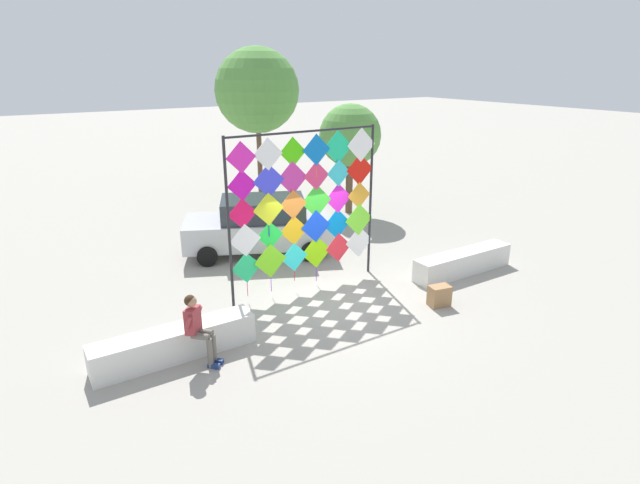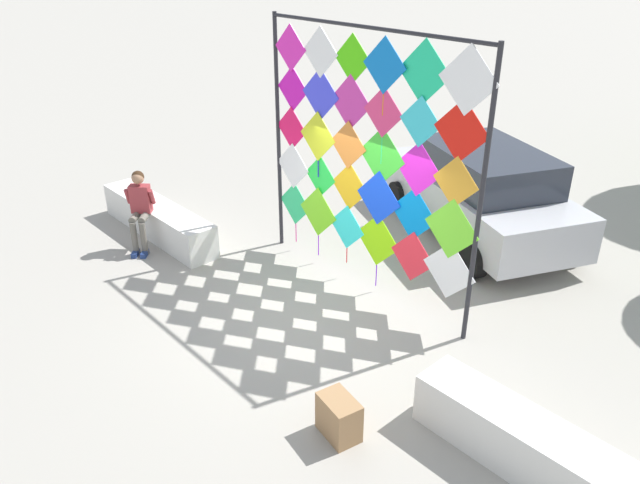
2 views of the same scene
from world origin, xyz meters
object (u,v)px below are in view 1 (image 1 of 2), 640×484
at_px(seated_vendor, 198,325).
at_px(tree_palm_like, 254,90).
at_px(parked_car, 260,225).
at_px(tree_far_right, 350,136).
at_px(kite_display_rack, 307,202).
at_px(cardboard_box_large, 439,296).

bearing_deg(seated_vendor, tree_palm_like, 59.69).
distance_m(parked_car, tree_far_right, 5.88).
distance_m(kite_display_rack, cardboard_box_large, 4.04).
bearing_deg(tree_palm_like, seated_vendor, -120.31).
bearing_deg(seated_vendor, kite_display_rack, 28.68).
bearing_deg(parked_car, kite_display_rack, -92.30).
distance_m(cardboard_box_large, tree_far_right, 8.96).
bearing_deg(seated_vendor, parked_car, 53.27).
xyz_separation_m(cardboard_box_large, tree_palm_like, (1.41, 13.13, 4.32)).
distance_m(parked_car, cardboard_box_large, 6.17).
height_order(cardboard_box_large, tree_palm_like, tree_palm_like).
height_order(kite_display_rack, tree_far_right, tree_far_right).
distance_m(seated_vendor, tree_far_right, 11.69).
bearing_deg(kite_display_rack, parked_car, 87.70).
relative_size(seated_vendor, tree_palm_like, 0.23).
bearing_deg(tree_palm_like, parked_car, -115.26).
distance_m(seated_vendor, tree_palm_like, 14.92).
height_order(kite_display_rack, cardboard_box_large, kite_display_rack).
xyz_separation_m(parked_car, cardboard_box_large, (2.06, -5.78, -0.63)).
distance_m(kite_display_rack, seated_vendor, 4.47).
relative_size(cardboard_box_large, tree_palm_like, 0.08).
bearing_deg(cardboard_box_large, tree_far_right, 69.76).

